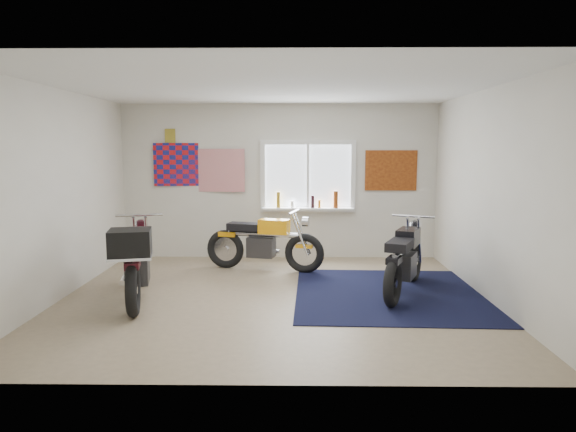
{
  "coord_description": "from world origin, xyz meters",
  "views": [
    {
      "loc": [
        0.27,
        -6.51,
        1.95
      ],
      "look_at": [
        0.18,
        0.4,
        1.02
      ],
      "focal_mm": 32.0,
      "sensor_mm": 36.0,
      "label": 1
    }
  ],
  "objects_px": {
    "navy_rug": "(390,294)",
    "black_chrome_bike": "(404,261)",
    "maroon_tourer": "(136,260)",
    "yellow_triumph": "(264,244)"
  },
  "relations": [
    {
      "from": "black_chrome_bike",
      "to": "maroon_tourer",
      "type": "height_order",
      "value": "maroon_tourer"
    },
    {
      "from": "black_chrome_bike",
      "to": "maroon_tourer",
      "type": "xyz_separation_m",
      "value": [
        -3.46,
        -0.49,
        0.11
      ]
    },
    {
      "from": "navy_rug",
      "to": "black_chrome_bike",
      "type": "xyz_separation_m",
      "value": [
        0.2,
        0.07,
        0.43
      ]
    },
    {
      "from": "navy_rug",
      "to": "maroon_tourer",
      "type": "relative_size",
      "value": 1.26
    },
    {
      "from": "yellow_triumph",
      "to": "maroon_tourer",
      "type": "bearing_deg",
      "value": -116.63
    },
    {
      "from": "navy_rug",
      "to": "yellow_triumph",
      "type": "relative_size",
      "value": 1.36
    },
    {
      "from": "navy_rug",
      "to": "black_chrome_bike",
      "type": "relative_size",
      "value": 1.41
    },
    {
      "from": "yellow_triumph",
      "to": "maroon_tourer",
      "type": "distance_m",
      "value": 2.3
    },
    {
      "from": "black_chrome_bike",
      "to": "navy_rug",
      "type": "bearing_deg",
      "value": 132.95
    },
    {
      "from": "yellow_triumph",
      "to": "black_chrome_bike",
      "type": "distance_m",
      "value": 2.34
    }
  ]
}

